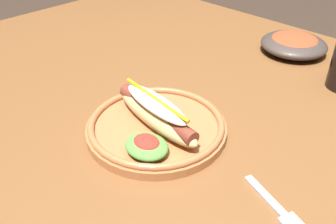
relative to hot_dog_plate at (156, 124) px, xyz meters
name	(u,v)px	position (x,y,z in m)	size (l,w,h in m)	color
dining_table	(198,125)	(-0.04, 0.17, -0.11)	(1.47, 1.00, 0.74)	brown
hot_dog_plate	(156,124)	(0.00, 0.00, 0.00)	(0.25, 0.25, 0.08)	#B77042
fork	(278,209)	(0.25, 0.00, -0.02)	(0.12, 0.06, 0.00)	silver
side_bowl	(294,44)	(0.00, 0.49, 0.00)	(0.17, 0.17, 0.05)	#423833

